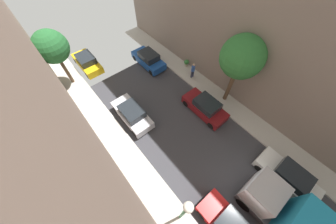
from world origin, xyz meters
TOP-DOWN VIEW (x-y plane):
  - ground at (0.00, 0.00)m, footprint 32.00×32.00m
  - sidewalk_right at (5.00, 0.00)m, footprint 2.00×44.00m
  - parked_car_left_3 at (-2.70, 9.95)m, footprint 1.78×4.20m
  - parked_car_left_4 at (-2.70, 18.77)m, footprint 1.78×4.20m
  - parked_car_right_0 at (2.70, -1.46)m, footprint 1.78×4.20m
  - parked_car_right_1 at (2.70, 6.38)m, footprint 1.78×4.20m
  - parked_car_right_2 at (2.70, 14.87)m, footprint 1.78×4.20m
  - pedestrian at (4.93, 10.23)m, footprint 0.40×0.36m
  - street_tree_1 at (5.28, 6.10)m, footprint 3.32×3.32m
  - street_tree_2 at (-5.01, 17.67)m, footprint 2.84×2.84m
  - potted_plant_3 at (5.63, 11.88)m, footprint 0.52×0.52m
  - lamp_post at (-4.60, 1.60)m, footprint 0.44×0.44m

SIDE VIEW (x-z plane):
  - ground at x=0.00m, z-range 0.00..0.00m
  - sidewalk_right at x=5.00m, z-range 0.00..0.15m
  - potted_plant_3 at x=5.63m, z-range 0.20..0.97m
  - parked_car_left_3 at x=-2.70m, z-range -0.06..1.50m
  - parked_car_left_4 at x=-2.70m, z-range -0.06..1.50m
  - parked_car_right_0 at x=2.70m, z-range -0.06..1.50m
  - parked_car_right_1 at x=2.70m, z-range -0.06..1.50m
  - parked_car_right_2 at x=2.70m, z-range -0.06..1.50m
  - pedestrian at x=4.93m, z-range 0.21..1.93m
  - lamp_post at x=-4.60m, z-range 1.03..6.70m
  - street_tree_2 at x=-5.01m, z-range 1.47..7.00m
  - street_tree_1 at x=5.28m, z-range 1.69..8.18m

